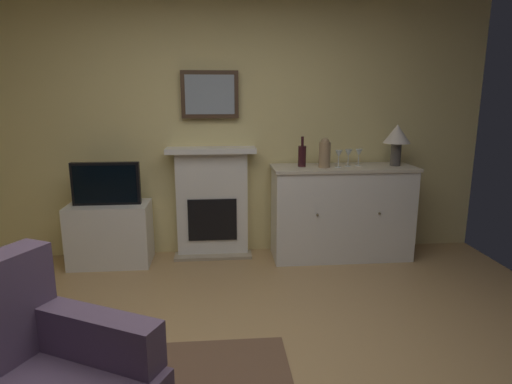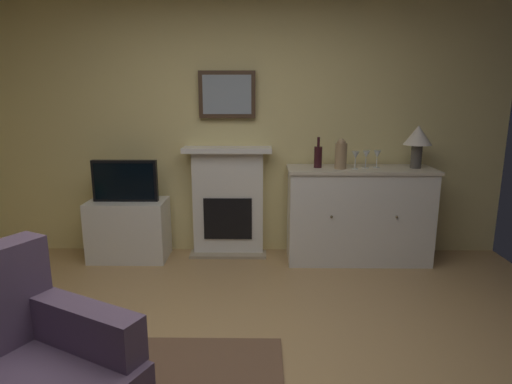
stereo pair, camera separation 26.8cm
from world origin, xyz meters
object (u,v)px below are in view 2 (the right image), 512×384
sideboard_cabinet (358,215)px  wine_bottle (318,156)px  wine_glass_center (366,155)px  wine_glass_left (355,156)px  tv_set (125,181)px  wine_glass_right (377,155)px  tv_cabinet (129,230)px  fireplace_unit (228,201)px  vase_decorative (341,154)px  framed_picture (227,95)px  table_lamp (418,138)px

sideboard_cabinet → wine_bottle: bearing=177.6°
wine_bottle → wine_glass_center: 0.45m
wine_glass_left → tv_set: size_ratio=0.27×
tv_set → wine_glass_center: bearing=0.2°
sideboard_cabinet → wine_bottle: size_ratio=4.77×
wine_glass_right → tv_cabinet: bearing=-179.9°
fireplace_unit → wine_glass_center: bearing=-7.7°
wine_bottle → wine_glass_right: bearing=0.3°
wine_glass_center → tv_cabinet: wine_glass_center is taller
vase_decorative → tv_set: vase_decorative is taller
wine_bottle → vase_decorative: 0.22m
tv_cabinet → wine_glass_right: bearing=0.1°
vase_decorative → wine_glass_center: bearing=11.0°
wine_bottle → wine_glass_left: size_ratio=1.76×
sideboard_cabinet → wine_bottle: wine_bottle is taller
wine_glass_right → tv_set: 2.42m
framed_picture → vase_decorative: 1.23m
wine_glass_left → wine_glass_center: bearing=24.9°
wine_glass_center → tv_set: wine_glass_center is taller
framed_picture → wine_glass_left: bearing=-12.8°
table_lamp → tv_set: bearing=-179.8°
wine_glass_right → tv_cabinet: (-2.40, -0.00, -0.75)m
wine_bottle → wine_glass_left: 0.35m
fireplace_unit → wine_bottle: size_ratio=3.79×
framed_picture → wine_glass_left: 1.36m
fireplace_unit → table_lamp: 1.92m
wine_glass_right → vase_decorative: (-0.36, -0.07, 0.02)m
tv_set → wine_glass_left: bearing=-1.2°
fireplace_unit → framed_picture: (0.00, 0.05, 1.05)m
table_lamp → wine_bottle: bearing=178.9°
wine_bottle → fireplace_unit: bearing=169.6°
fireplace_unit → vase_decorative: (1.07, -0.23, 0.51)m
framed_picture → wine_glass_right: size_ratio=3.33×
tv_set → table_lamp: bearing=0.2°
framed_picture → tv_set: (-0.98, -0.23, -0.81)m
fireplace_unit → tv_set: size_ratio=1.77×
sideboard_cabinet → vase_decorative: 0.64m
fireplace_unit → tv_cabinet: (-0.98, -0.16, -0.25)m
fireplace_unit → wine_glass_right: (1.43, -0.16, 0.50)m
table_lamp → wine_glass_right: 0.40m
sideboard_cabinet → wine_glass_center: wine_glass_center is taller
wine_glass_left → vase_decorative: 0.14m
framed_picture → tv_cabinet: (-0.98, -0.21, -1.30)m
vase_decorative → wine_glass_right: bearing=11.1°
fireplace_unit → wine_glass_left: 1.33m
fireplace_unit → vase_decorative: bearing=-11.9°
table_lamp → wine_glass_left: table_lamp is taller
wine_bottle → wine_glass_left: bearing=-11.7°
fireplace_unit → tv_set: bearing=-169.2°
tv_cabinet → wine_glass_left: bearing=-1.8°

